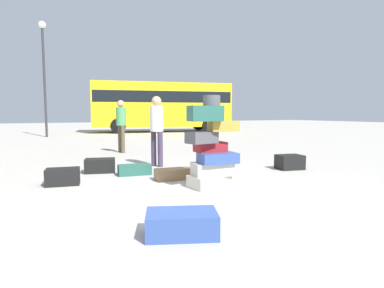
% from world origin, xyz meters
% --- Properties ---
extents(ground_plane, '(80.00, 80.00, 0.00)m').
position_xyz_m(ground_plane, '(0.00, 0.00, 0.00)').
color(ground_plane, '#ADA89E').
extents(suitcase_tower, '(0.89, 0.59, 1.51)m').
position_xyz_m(suitcase_tower, '(0.50, 0.26, 0.61)').
color(suitcase_tower, beige).
rests_on(suitcase_tower, ground).
extents(suitcase_brown_foreground_far, '(0.70, 0.37, 0.20)m').
position_xyz_m(suitcase_brown_foreground_far, '(0.19, 1.13, 0.10)').
color(suitcase_brown_foreground_far, olive).
rests_on(suitcase_brown_foreground_far, ground).
extents(suitcase_black_foreground_near, '(0.67, 0.50, 0.29)m').
position_xyz_m(suitcase_black_foreground_near, '(-0.91, 2.45, 0.14)').
color(suitcase_black_foreground_near, black).
rests_on(suitcase_black_foreground_near, ground).
extents(suitcase_teal_behind_tower, '(0.67, 0.37, 0.21)m').
position_xyz_m(suitcase_teal_behind_tower, '(-0.34, 1.88, 0.10)').
color(suitcase_teal_behind_tower, '#26594C').
rests_on(suitcase_teal_behind_tower, ground).
extents(suitcase_navy_right_side, '(0.82, 0.67, 0.24)m').
position_xyz_m(suitcase_navy_right_side, '(-0.80, -1.45, 0.12)').
color(suitcase_navy_right_side, '#334F99').
rests_on(suitcase_navy_right_side, ground).
extents(suitcase_black_left_side, '(0.61, 0.50, 0.31)m').
position_xyz_m(suitcase_black_left_side, '(2.91, 1.03, 0.16)').
color(suitcase_black_left_side, black).
rests_on(suitcase_black_left_side, ground).
extents(suitcase_black_white_trunk, '(0.60, 0.45, 0.28)m').
position_xyz_m(suitcase_black_white_trunk, '(-1.69, 1.54, 0.14)').
color(suitcase_black_white_trunk, black).
rests_on(suitcase_black_white_trunk, ground).
extents(person_bearded_onlooker, '(0.30, 0.32, 1.61)m').
position_xyz_m(person_bearded_onlooker, '(0.42, 2.66, 0.96)').
color(person_bearded_onlooker, '#3F334C').
rests_on(person_bearded_onlooker, ground).
extents(person_tourist_with_camera, '(0.30, 0.34, 1.62)m').
position_xyz_m(person_tourist_with_camera, '(0.31, 5.61, 0.97)').
color(person_tourist_with_camera, brown).
rests_on(person_tourist_with_camera, ground).
extents(parked_bus, '(9.14, 4.22, 3.15)m').
position_xyz_m(parked_bus, '(5.48, 15.74, 1.83)').
color(parked_bus, yellow).
rests_on(parked_bus, ground).
extents(lamp_post, '(0.36, 0.36, 5.79)m').
position_xyz_m(lamp_post, '(-1.55, 13.86, 3.81)').
color(lamp_post, '#333338').
rests_on(lamp_post, ground).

